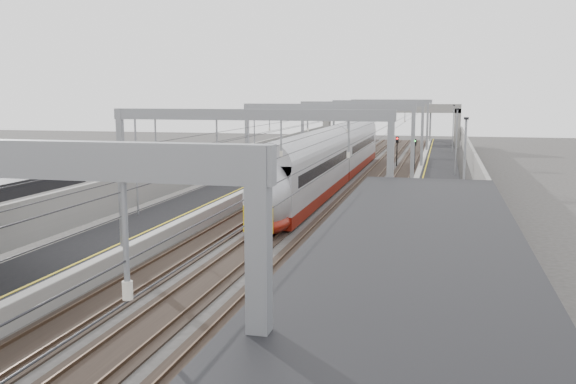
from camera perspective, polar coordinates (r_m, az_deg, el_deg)
The scene contains 12 objects.
platform_left at distance 53.58m, azimuth -4.40°, elevation 0.28°, with size 4.00×120.00×1.00m, color black.
platform_right at distance 50.99m, azimuth 12.97°, elevation -0.34°, with size 4.00×120.00×1.00m, color black.
tracks at distance 51.75m, azimuth 4.06°, elevation -0.51°, with size 11.40×140.00×0.20m.
overhead_line at distance 57.68m, azimuth 5.23°, elevation 6.49°, with size 13.00×140.00×6.60m.
canopy_right at distance 8.95m, azimuth 10.17°, elevation -11.79°, with size 4.40×30.00×4.24m.
overbridge at distance 105.78m, azimuth 9.12°, elevation 6.88°, with size 22.00×2.20×6.90m.
wall_left at distance 54.51m, azimuth -7.61°, elevation 1.54°, with size 0.30×120.00×3.20m, color gray.
wall_right at distance 50.91m, azimuth 16.61°, elevation 0.76°, with size 0.30×120.00×3.20m, color gray.
train at distance 58.40m, azimuth 3.75°, elevation 2.58°, with size 2.75×50.09×4.35m.
signal_green at distance 73.22m, azimuth 2.86°, elevation 4.02°, with size 0.32×0.32×3.48m.
signal_red_near at distance 76.20m, azimuth 9.67°, elevation 4.09°, with size 0.32×0.32×3.48m.
signal_red_far at distance 72.38m, azimuth 11.20°, elevation 3.82°, with size 0.32×0.32×3.48m.
Camera 1 is at (8.47, -5.41, 8.18)m, focal length 40.00 mm.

